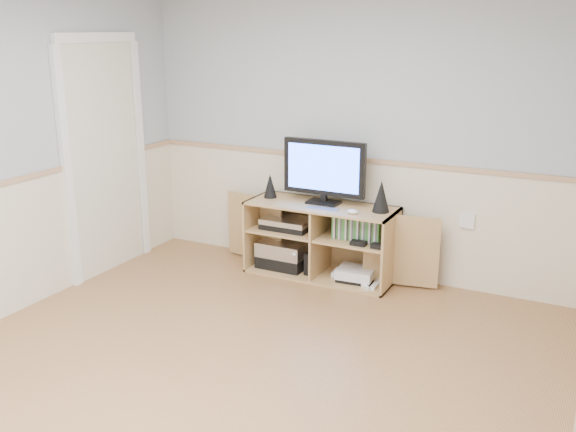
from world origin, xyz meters
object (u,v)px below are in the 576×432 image
(media_cabinet, at_px, (323,238))
(keyboard, at_px, (322,209))
(game_consoles, at_px, (355,274))
(monitor, at_px, (324,169))

(media_cabinet, relative_size, keyboard, 7.55)
(media_cabinet, bearing_deg, keyboard, -70.66)
(keyboard, xyz_separation_m, game_consoles, (0.27, 0.13, -0.59))
(monitor, xyz_separation_m, game_consoles, (0.34, -0.06, -0.88))
(media_cabinet, height_order, monitor, monitor)
(monitor, relative_size, game_consoles, 1.64)
(keyboard, relative_size, game_consoles, 0.60)
(monitor, height_order, game_consoles, monitor)
(keyboard, bearing_deg, media_cabinet, 105.82)
(media_cabinet, distance_m, keyboard, 0.39)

